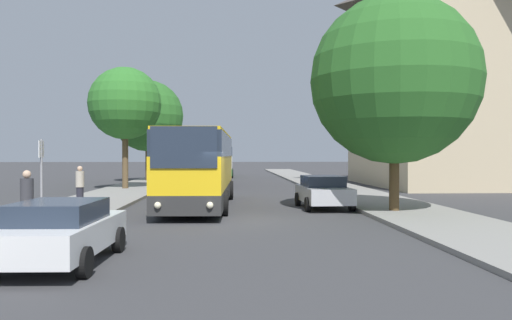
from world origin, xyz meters
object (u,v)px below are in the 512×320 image
object	(u,v)px
tree_left_far	(125,104)
tree_right_near	(394,80)
bus_rear	(219,160)
bus_stop_sign	(41,170)
bus_front	(200,167)
bus_middle	(214,161)
pedestrian_waiting_far	(80,186)
pedestrian_waiting_near	(27,201)
tree_left_near	(148,116)
parked_car_right_near	(323,191)
parked_car_left_curb	(61,231)

from	to	relation	value
tree_left_far	tree_right_near	xyz separation A→B (m)	(13.68, -14.01, -0.41)
bus_rear	bus_stop_sign	distance (m)	36.99
bus_front	bus_stop_sign	bearing A→B (deg)	-133.69
bus_middle	pedestrian_waiting_far	bearing A→B (deg)	-105.73
tree_left_far	tree_right_near	bearing A→B (deg)	-45.69
bus_middle	bus_stop_sign	bearing A→B (deg)	-103.06
bus_middle	pedestrian_waiting_near	world-z (taller)	bus_middle
tree_left_near	tree_right_near	xyz separation A→B (m)	(13.89, -24.40, -0.39)
tree_left_far	parked_car_right_near	bearing A→B (deg)	-46.38
bus_rear	tree_right_near	world-z (taller)	tree_right_near
bus_stop_sign	tree_right_near	distance (m)	13.87
pedestrian_waiting_near	tree_left_near	bearing A→B (deg)	73.54
parked_car_left_curb	tree_left_far	xyz separation A→B (m)	(-3.36, 22.75, 5.08)
bus_stop_sign	tree_right_near	xyz separation A→B (m)	(13.29, 1.85, 3.54)
pedestrian_waiting_near	tree_right_near	bearing A→B (deg)	3.61
bus_middle	tree_right_near	distance (m)	21.85
bus_rear	bus_stop_sign	size ratio (longest dim) A/B	4.08
tree_left_near	tree_right_near	size ratio (longest dim) A/B	1.01
parked_car_right_near	pedestrian_waiting_near	distance (m)	12.47
parked_car_left_curb	pedestrian_waiting_near	size ratio (longest dim) A/B	2.35
parked_car_right_near	pedestrian_waiting_near	xyz separation A→B (m)	(-9.96, -7.50, 0.30)
parked_car_right_near	bus_middle	bearing A→B (deg)	-74.63
parked_car_left_curb	bus_front	bearing A→B (deg)	80.95
bus_middle	parked_car_left_curb	size ratio (longest dim) A/B	2.81
parked_car_left_curb	pedestrian_waiting_near	xyz separation A→B (m)	(-2.12, 3.49, 0.33)
parked_car_left_curb	tree_left_far	distance (m)	23.55
parked_car_right_near	tree_right_near	bearing A→B (deg)	135.90
tree_left_near	bus_stop_sign	bearing A→B (deg)	-88.67
bus_front	bus_middle	distance (m)	16.73
bus_front	tree_right_near	distance (m)	9.39
pedestrian_waiting_near	bus_rear	bearing A→B (deg)	64.16
tree_left_near	tree_left_far	size ratio (longest dim) A/B	1.08
bus_front	parked_car_left_curb	bearing A→B (deg)	-98.91
tree_left_far	tree_right_near	distance (m)	19.58
bus_front	parked_car_left_curb	world-z (taller)	bus_front
bus_rear	pedestrian_waiting_near	size ratio (longest dim) A/B	6.33
parked_car_left_curb	pedestrian_waiting_far	bearing A→B (deg)	106.30
parked_car_right_near	bus_rear	bearing A→B (deg)	-82.40
bus_middle	bus_rear	world-z (taller)	bus_middle
bus_stop_sign	pedestrian_waiting_near	size ratio (longest dim) A/B	1.55
tree_right_near	tree_left_near	bearing A→B (deg)	119.66
bus_front	pedestrian_waiting_near	xyz separation A→B (m)	(-4.41, -8.56, -0.75)
tree_left_far	tree_left_near	bearing A→B (deg)	91.20
parked_car_left_curb	pedestrian_waiting_far	world-z (taller)	pedestrian_waiting_far
parked_car_left_curb	parked_car_right_near	bearing A→B (deg)	56.22
pedestrian_waiting_far	tree_right_near	bearing A→B (deg)	-21.59
bus_middle	parked_car_left_curb	distance (m)	28.90
bus_front	bus_stop_sign	distance (m)	7.38
bus_middle	tree_right_near	xyz separation A→B (m)	(7.96, -20.04, 3.53)
parked_car_right_near	pedestrian_waiting_far	size ratio (longest dim) A/B	2.37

